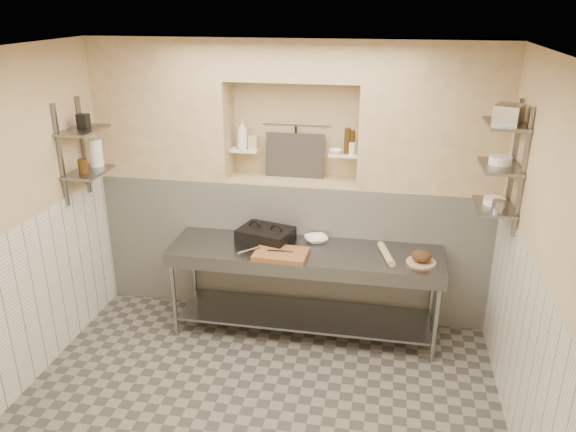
% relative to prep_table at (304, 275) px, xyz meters
% --- Properties ---
extents(floor, '(4.00, 3.90, 0.10)m').
position_rel_prep_table_xyz_m(floor, '(-0.21, -1.18, -0.69)').
color(floor, '#67615B').
rests_on(floor, ground).
extents(ceiling, '(4.00, 3.90, 0.10)m').
position_rel_prep_table_xyz_m(ceiling, '(-0.21, -1.18, 2.21)').
color(ceiling, silver).
rests_on(ceiling, ground).
extents(wall_left, '(0.10, 3.90, 2.80)m').
position_rel_prep_table_xyz_m(wall_left, '(-2.26, -1.18, 0.76)').
color(wall_left, '#CFB789').
rests_on(wall_left, ground).
extents(wall_right, '(0.10, 3.90, 2.80)m').
position_rel_prep_table_xyz_m(wall_right, '(1.84, -1.18, 0.76)').
color(wall_right, '#CFB789').
rests_on(wall_right, ground).
extents(wall_back, '(4.00, 0.10, 2.80)m').
position_rel_prep_table_xyz_m(wall_back, '(-0.21, 0.82, 0.76)').
color(wall_back, '#CFB789').
rests_on(wall_back, ground).
extents(backwall_lower, '(4.00, 0.40, 1.40)m').
position_rel_prep_table_xyz_m(backwall_lower, '(-0.21, 0.57, 0.06)').
color(backwall_lower, white).
rests_on(backwall_lower, floor).
extents(alcove_sill, '(1.30, 0.40, 0.02)m').
position_rel_prep_table_xyz_m(alcove_sill, '(-0.21, 0.57, 0.77)').
color(alcove_sill, '#CFB789').
rests_on(alcove_sill, backwall_lower).
extents(backwall_pillar_left, '(1.35, 0.40, 1.40)m').
position_rel_prep_table_xyz_m(backwall_pillar_left, '(-1.54, 0.57, 1.46)').
color(backwall_pillar_left, '#CFB789').
rests_on(backwall_pillar_left, backwall_lower).
extents(backwall_pillar_right, '(1.35, 0.40, 1.40)m').
position_rel_prep_table_xyz_m(backwall_pillar_right, '(1.11, 0.57, 1.46)').
color(backwall_pillar_right, '#CFB789').
rests_on(backwall_pillar_right, backwall_lower).
extents(backwall_header, '(1.30, 0.40, 0.40)m').
position_rel_prep_table_xyz_m(backwall_header, '(-0.21, 0.57, 1.96)').
color(backwall_header, '#CFB789').
rests_on(backwall_header, backwall_lower).
extents(wainscot_left, '(0.02, 3.90, 1.40)m').
position_rel_prep_table_xyz_m(wainscot_left, '(-2.20, -1.18, 0.06)').
color(wainscot_left, white).
rests_on(wainscot_left, floor).
extents(wainscot_right, '(0.02, 3.90, 1.40)m').
position_rel_prep_table_xyz_m(wainscot_right, '(1.78, -1.18, 0.06)').
color(wainscot_right, white).
rests_on(wainscot_right, floor).
extents(alcove_shelf_left, '(0.28, 0.16, 0.02)m').
position_rel_prep_table_xyz_m(alcove_shelf_left, '(-0.71, 0.57, 1.06)').
color(alcove_shelf_left, white).
rests_on(alcove_shelf_left, backwall_lower).
extents(alcove_shelf_right, '(0.28, 0.16, 0.02)m').
position_rel_prep_table_xyz_m(alcove_shelf_right, '(0.29, 0.57, 1.06)').
color(alcove_shelf_right, white).
rests_on(alcove_shelf_right, backwall_lower).
extents(utensil_rail, '(0.70, 0.02, 0.02)m').
position_rel_prep_table_xyz_m(utensil_rail, '(-0.21, 0.74, 1.31)').
color(utensil_rail, gray).
rests_on(utensil_rail, wall_back).
extents(hanging_steel, '(0.02, 0.02, 0.30)m').
position_rel_prep_table_xyz_m(hanging_steel, '(-0.21, 0.72, 1.14)').
color(hanging_steel, black).
rests_on(hanging_steel, utensil_rail).
extents(splash_panel, '(0.60, 0.08, 0.45)m').
position_rel_prep_table_xyz_m(splash_panel, '(-0.21, 0.67, 1.00)').
color(splash_panel, '#383330').
rests_on(splash_panel, alcove_sill).
extents(shelf_rail_left_a, '(0.03, 0.03, 0.95)m').
position_rel_prep_table_xyz_m(shelf_rail_left_a, '(-2.19, 0.07, 1.16)').
color(shelf_rail_left_a, slate).
rests_on(shelf_rail_left_a, wall_left).
extents(shelf_rail_left_b, '(0.03, 0.03, 0.95)m').
position_rel_prep_table_xyz_m(shelf_rail_left_b, '(-2.19, -0.33, 1.16)').
color(shelf_rail_left_b, slate).
rests_on(shelf_rail_left_b, wall_left).
extents(wall_shelf_left_lower, '(0.30, 0.50, 0.02)m').
position_rel_prep_table_xyz_m(wall_shelf_left_lower, '(-2.05, -0.13, 0.96)').
color(wall_shelf_left_lower, slate).
rests_on(wall_shelf_left_lower, wall_left).
extents(wall_shelf_left_upper, '(0.30, 0.50, 0.03)m').
position_rel_prep_table_xyz_m(wall_shelf_left_upper, '(-2.05, -0.13, 1.36)').
color(wall_shelf_left_upper, slate).
rests_on(wall_shelf_left_upper, wall_left).
extents(shelf_rail_right_a, '(0.03, 0.03, 1.05)m').
position_rel_prep_table_xyz_m(shelf_rail_right_a, '(1.76, 0.07, 1.21)').
color(shelf_rail_right_a, slate).
rests_on(shelf_rail_right_a, wall_right).
extents(shelf_rail_right_b, '(0.03, 0.03, 1.05)m').
position_rel_prep_table_xyz_m(shelf_rail_right_b, '(1.76, -0.33, 1.21)').
color(shelf_rail_right_b, slate).
rests_on(shelf_rail_right_b, wall_right).
extents(wall_shelf_right_lower, '(0.30, 0.50, 0.02)m').
position_rel_prep_table_xyz_m(wall_shelf_right_lower, '(1.63, -0.13, 0.86)').
color(wall_shelf_right_lower, slate).
rests_on(wall_shelf_right_lower, wall_right).
extents(wall_shelf_right_mid, '(0.30, 0.50, 0.02)m').
position_rel_prep_table_xyz_m(wall_shelf_right_mid, '(1.63, -0.13, 1.21)').
color(wall_shelf_right_mid, slate).
rests_on(wall_shelf_right_mid, wall_right).
extents(wall_shelf_right_upper, '(0.30, 0.50, 0.03)m').
position_rel_prep_table_xyz_m(wall_shelf_right_upper, '(1.63, -0.13, 1.56)').
color(wall_shelf_right_upper, slate).
rests_on(wall_shelf_right_upper, wall_right).
extents(prep_table, '(2.60, 0.70, 0.90)m').
position_rel_prep_table_xyz_m(prep_table, '(0.00, 0.00, 0.00)').
color(prep_table, gray).
rests_on(prep_table, floor).
extents(panini_press, '(0.58, 0.48, 0.14)m').
position_rel_prep_table_xyz_m(panini_press, '(-0.41, 0.13, 0.33)').
color(panini_press, black).
rests_on(panini_press, prep_table).
extents(cutting_board, '(0.50, 0.36, 0.04)m').
position_rel_prep_table_xyz_m(cutting_board, '(-0.19, -0.17, 0.28)').
color(cutting_board, brown).
rests_on(cutting_board, prep_table).
extents(knife_blade, '(0.24, 0.04, 0.01)m').
position_rel_prep_table_xyz_m(knife_blade, '(-0.20, -0.16, 0.31)').
color(knife_blade, gray).
rests_on(knife_blade, cutting_board).
extents(tongs, '(0.18, 0.19, 0.02)m').
position_rel_prep_table_xyz_m(tongs, '(-0.49, -0.21, 0.31)').
color(tongs, gray).
rests_on(tongs, cutting_board).
extents(mixing_bowl, '(0.29, 0.29, 0.05)m').
position_rel_prep_table_xyz_m(mixing_bowl, '(0.08, 0.22, 0.28)').
color(mixing_bowl, white).
rests_on(mixing_bowl, prep_table).
extents(rolling_pin, '(0.18, 0.44, 0.07)m').
position_rel_prep_table_xyz_m(rolling_pin, '(0.76, -0.01, 0.29)').
color(rolling_pin, tan).
rests_on(rolling_pin, prep_table).
extents(bread_board, '(0.27, 0.27, 0.02)m').
position_rel_prep_table_xyz_m(bread_board, '(1.08, -0.08, 0.27)').
color(bread_board, tan).
rests_on(bread_board, prep_table).
extents(bread_loaf, '(0.18, 0.18, 0.11)m').
position_rel_prep_table_xyz_m(bread_loaf, '(1.08, -0.08, 0.33)').
color(bread_loaf, '#4C2D19').
rests_on(bread_loaf, bread_board).
extents(bottle_soap, '(0.12, 0.12, 0.29)m').
position_rel_prep_table_xyz_m(bottle_soap, '(-0.73, 0.58, 1.22)').
color(bottle_soap, white).
rests_on(bottle_soap, alcove_shelf_left).
extents(jar_alcove, '(0.09, 0.09, 0.13)m').
position_rel_prep_table_xyz_m(jar_alcove, '(-0.62, 0.59, 1.14)').
color(jar_alcove, '#CFB789').
rests_on(jar_alcove, alcove_shelf_left).
extents(bowl_alcove, '(0.17, 0.17, 0.04)m').
position_rel_prep_table_xyz_m(bowl_alcove, '(0.21, 0.55, 1.09)').
color(bowl_alcove, white).
rests_on(bowl_alcove, alcove_shelf_right).
extents(condiment_a, '(0.06, 0.06, 0.23)m').
position_rel_prep_table_xyz_m(condiment_a, '(0.36, 0.58, 1.18)').
color(condiment_a, '#3A220B').
rests_on(condiment_a, alcove_shelf_right).
extents(condiment_b, '(0.06, 0.06, 0.25)m').
position_rel_prep_table_xyz_m(condiment_b, '(0.32, 0.56, 1.20)').
color(condiment_b, '#3A220B').
rests_on(condiment_b, alcove_shelf_right).
extents(condiment_c, '(0.07, 0.07, 0.12)m').
position_rel_prep_table_xyz_m(condiment_c, '(0.37, 0.56, 1.13)').
color(condiment_c, white).
rests_on(condiment_c, alcove_shelf_right).
extents(jug_left, '(0.13, 0.13, 0.26)m').
position_rel_prep_table_xyz_m(jug_left, '(-2.05, 0.04, 1.10)').
color(jug_left, white).
rests_on(jug_left, wall_shelf_left_lower).
extents(jar_left, '(0.09, 0.09, 0.13)m').
position_rel_prep_table_xyz_m(jar_left, '(-2.05, -0.21, 1.04)').
color(jar_left, '#3A220B').
rests_on(jar_left, wall_shelf_left_lower).
extents(box_left_upper, '(0.10, 0.10, 0.13)m').
position_rel_prep_table_xyz_m(box_left_upper, '(-2.05, -0.11, 1.44)').
color(box_left_upper, black).
rests_on(box_left_upper, wall_shelf_left_upper).
extents(bowl_right, '(0.18, 0.18, 0.05)m').
position_rel_prep_table_xyz_m(bowl_right, '(1.63, -0.10, 0.90)').
color(bowl_right, white).
rests_on(bowl_right, wall_shelf_right_lower).
extents(canister_right, '(0.10, 0.10, 0.10)m').
position_rel_prep_table_xyz_m(canister_right, '(1.63, -0.31, 0.92)').
color(canister_right, gray).
rests_on(canister_right, wall_shelf_right_lower).
extents(bowl_right_mid, '(0.18, 0.18, 0.07)m').
position_rel_prep_table_xyz_m(bowl_right_mid, '(1.63, -0.11, 1.25)').
color(bowl_right_mid, white).
rests_on(bowl_right_mid, wall_shelf_right_mid).
extents(basket_right, '(0.27, 0.29, 0.15)m').
position_rel_prep_table_xyz_m(basket_right, '(1.63, -0.19, 1.65)').
color(basket_right, gray).
rests_on(basket_right, wall_shelf_right_upper).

